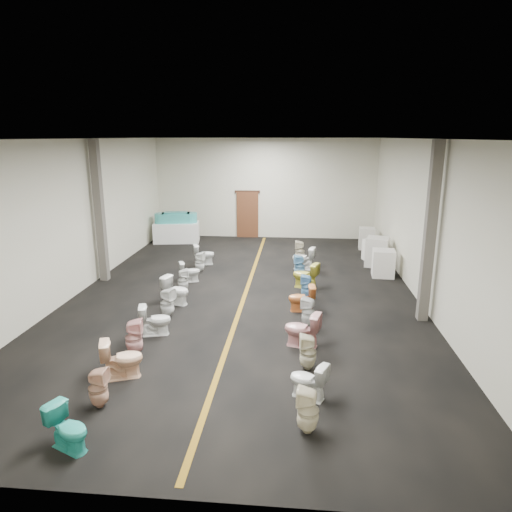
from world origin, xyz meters
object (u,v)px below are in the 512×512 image
object	(u,v)px
toilet_right_3	(302,329)
toilet_right_8	(300,266)
toilet_right_7	(305,275)
toilet_right_9	(303,258)
toilet_left_1	(98,388)
toilet_right_0	(308,411)
toilet_right_10	(300,251)
bathtub	(176,218)
toilet_left_2	(122,359)
display_table	(177,232)
appliance_crate_b	(377,252)
toilet_left_5	(167,303)
toilet_right_5	(302,298)
toilet_left_7	(183,280)
toilet_left_6	(176,290)
toilet_left_4	(155,320)
toilet_left_10	(204,254)
appliance_crate_c	(374,251)
toilet_right_4	(309,312)
appliance_crate_a	(383,263)
toilet_left_9	(200,262)
toilet_right_2	(308,352)
toilet_left_3	(134,337)
appliance_crate_d	(367,238)
toilet_right_1	(308,380)
toilet_left_8	(190,272)
toilet_right_6	(307,287)
toilet_left_0	(68,428)

from	to	relation	value
toilet_right_3	toilet_right_8	xyz separation A→B (m)	(-0.05, 5.16, -0.02)
toilet_right_7	toilet_right_9	size ratio (longest dim) A/B	1.01
toilet_left_1	toilet_right_9	xyz separation A→B (m)	(3.60, 8.86, 0.04)
toilet_left_1	toilet_right_0	size ratio (longest dim) A/B	0.95
toilet_right_10	bathtub	bearing A→B (deg)	-117.94
bathtub	toilet_left_2	xyz separation A→B (m)	(2.01, -11.69, -0.67)
display_table	appliance_crate_b	xyz separation A→B (m)	(8.23, -3.16, 0.09)
toilet_left_5	toilet_right_5	size ratio (longest dim) A/B	1.09
toilet_left_7	toilet_right_9	distance (m)	4.55
toilet_right_7	toilet_left_6	bearing A→B (deg)	-42.50
toilet_left_4	toilet_right_7	xyz separation A→B (m)	(3.57, 3.79, 0.04)
toilet_left_10	toilet_right_0	xyz separation A→B (m)	(3.61, -9.52, 0.01)
appliance_crate_c	toilet_right_8	distance (m)	3.69
toilet_right_10	toilet_right_4	bearing A→B (deg)	1.54
display_table	toilet_right_10	distance (m)	6.16
appliance_crate_a	toilet_right_3	bearing A→B (deg)	-116.15
toilet_left_4	toilet_left_6	distance (m)	2.06
toilet_left_9	toilet_left_5	bearing A→B (deg)	-169.53
toilet_left_6	toilet_right_9	bearing A→B (deg)	-25.01
toilet_right_3	appliance_crate_b	bearing A→B (deg)	174.07
appliance_crate_c	toilet_left_7	size ratio (longest dim) A/B	1.12
toilet_right_2	appliance_crate_b	bearing A→B (deg)	158.82
toilet_right_4	toilet_left_5	bearing A→B (deg)	-78.58
toilet_left_7	toilet_right_2	distance (m)	5.79
appliance_crate_c	toilet_left_3	size ratio (longest dim) A/B	0.96
toilet_left_1	toilet_left_5	size ratio (longest dim) A/B	0.93
toilet_left_10	toilet_right_7	xyz separation A→B (m)	(3.66, -2.34, 0.03)
appliance_crate_b	appliance_crate_c	bearing A→B (deg)	90.00
appliance_crate_d	toilet_left_3	distance (m)	12.02
toilet_left_9	toilet_right_0	world-z (taller)	toilet_right_0
toilet_right_1	toilet_right_3	bearing A→B (deg)	-152.35
toilet_right_1	toilet_left_8	bearing A→B (deg)	-125.45
toilet_right_10	toilet_left_10	bearing A→B (deg)	-79.02
toilet_left_6	toilet_right_9	world-z (taller)	toilet_right_9
toilet_right_6	toilet_left_0	bearing A→B (deg)	-21.39
toilet_right_3	toilet_right_6	bearing A→B (deg)	-166.91
appliance_crate_b	toilet_right_9	xyz separation A→B (m)	(-2.65, -0.68, -0.12)
appliance_crate_d	toilet_left_1	world-z (taller)	appliance_crate_d
toilet_left_0	toilet_right_3	xyz separation A→B (m)	(3.49, 3.80, 0.05)
appliance_crate_b	toilet_left_6	size ratio (longest dim) A/B	1.33
toilet_right_8	toilet_left_3	bearing A→B (deg)	-37.79
toilet_left_1	toilet_left_3	distance (m)	1.95
toilet_left_7	toilet_right_8	distance (m)	3.91
bathtub	toilet_right_7	xyz separation A→B (m)	(5.62, -5.89, -0.66)
toilet_right_0	toilet_right_4	world-z (taller)	toilet_right_0
toilet_left_3	toilet_right_2	bearing A→B (deg)	-106.72
toilet_left_0	toilet_left_7	world-z (taller)	toilet_left_0
toilet_right_1	toilet_left_5	bearing A→B (deg)	-109.35
toilet_right_4	toilet_right_9	size ratio (longest dim) A/B	0.93
appliance_crate_c	toilet_left_9	world-z (taller)	appliance_crate_c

